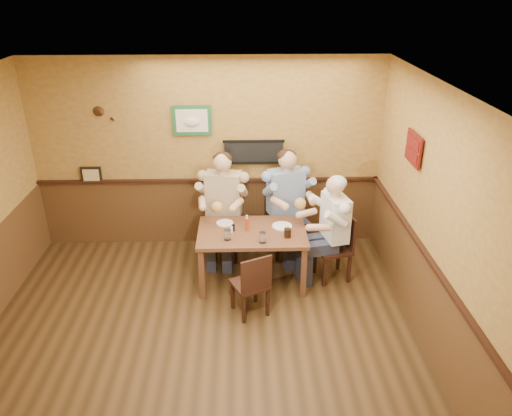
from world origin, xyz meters
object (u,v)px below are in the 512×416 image
(diner_tan_shirt, at_px, (224,211))
(water_glass_left, at_px, (227,235))
(chair_back_right, at_px, (285,222))
(chair_back_left, at_px, (225,225))
(chair_near_side, at_px, (250,283))
(chair_right_end, at_px, (333,247))
(water_glass_mid, at_px, (263,238))
(salt_shaker, at_px, (232,230))
(cola_tumbler, at_px, (288,233))
(hot_sauce_bottle, at_px, (247,223))
(pepper_shaker, at_px, (233,228))
(diner_white_elder, at_px, (334,234))
(dining_table, at_px, (252,237))
(diner_blue_polo, at_px, (285,209))

(diner_tan_shirt, height_order, water_glass_left, diner_tan_shirt)
(chair_back_right, height_order, diner_tan_shirt, diner_tan_shirt)
(chair_back_left, relative_size, chair_near_side, 1.19)
(chair_right_end, height_order, water_glass_mid, chair_right_end)
(salt_shaker, bearing_deg, cola_tumbler, -11.62)
(hot_sauce_bottle, bearing_deg, salt_shaker, -161.56)
(water_glass_left, bearing_deg, pepper_shaker, 73.33)
(diner_tan_shirt, distance_m, diner_white_elder, 1.59)
(chair_near_side, xyz_separation_m, salt_shaker, (-0.22, 0.67, 0.37))
(diner_white_elder, distance_m, hot_sauce_bottle, 1.16)
(diner_tan_shirt, relative_size, hot_sauce_bottle, 7.64)
(chair_back_left, relative_size, chair_back_right, 1.00)
(dining_table, bearing_deg, hot_sauce_bottle, 153.95)
(chair_right_end, bearing_deg, chair_near_side, -69.83)
(diner_white_elder, bearing_deg, diner_tan_shirt, -126.73)
(dining_table, height_order, chair_near_side, chair_near_side)
(diner_white_elder, bearing_deg, dining_table, -101.39)
(chair_back_left, distance_m, chair_back_right, 0.88)
(water_glass_mid, bearing_deg, pepper_shaker, 138.95)
(water_glass_left, bearing_deg, chair_near_side, -60.91)
(cola_tumbler, bearing_deg, diner_white_elder, 18.90)
(chair_back_left, bearing_deg, water_glass_left, -77.06)
(water_glass_left, xyz_separation_m, water_glass_mid, (0.43, -0.08, 0.00))
(diner_blue_polo, distance_m, cola_tumbler, 0.91)
(chair_near_side, height_order, salt_shaker, chair_near_side)
(diner_white_elder, bearing_deg, salt_shaker, -100.33)
(hot_sauce_bottle, relative_size, pepper_shaker, 2.01)
(chair_back_left, distance_m, diner_blue_polo, 0.90)
(salt_shaker, bearing_deg, water_glass_left, -104.02)
(chair_right_end, xyz_separation_m, cola_tumbler, (-0.63, -0.22, 0.34))
(diner_tan_shirt, relative_size, water_glass_mid, 10.63)
(chair_near_side, bearing_deg, diner_white_elder, -171.22)
(diner_tan_shirt, xyz_separation_m, cola_tumbler, (0.83, -0.85, 0.09))
(chair_near_side, bearing_deg, salt_shaker, -96.71)
(diner_white_elder, bearing_deg, water_glass_mid, -83.47)
(chair_back_right, height_order, water_glass_left, chair_back_right)
(dining_table, relative_size, chair_right_end, 1.50)
(pepper_shaker, bearing_deg, chair_back_right, 44.33)
(chair_back_right, distance_m, diner_tan_shirt, 0.90)
(chair_right_end, distance_m, chair_near_side, 1.35)
(water_glass_left, distance_m, salt_shaker, 0.20)
(salt_shaker, bearing_deg, pepper_shaker, 62.18)
(chair_right_end, height_order, diner_white_elder, diner_white_elder)
(dining_table, distance_m, chair_near_side, 0.75)
(pepper_shaker, bearing_deg, cola_tumbler, -15.28)
(water_glass_mid, distance_m, cola_tumbler, 0.35)
(water_glass_left, height_order, hot_sauce_bottle, hot_sauce_bottle)
(water_glass_mid, bearing_deg, chair_right_end, 19.92)
(diner_tan_shirt, xyz_separation_m, diner_white_elder, (1.46, -0.63, -0.05))
(cola_tumbler, distance_m, hot_sauce_bottle, 0.55)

